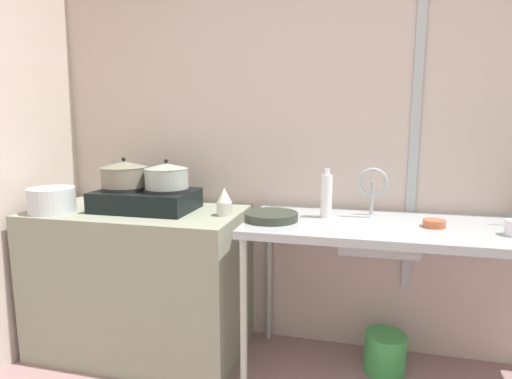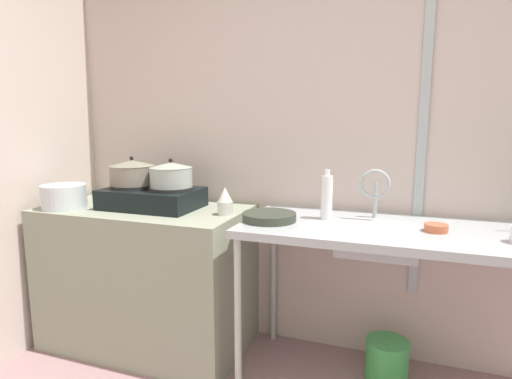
% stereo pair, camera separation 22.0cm
% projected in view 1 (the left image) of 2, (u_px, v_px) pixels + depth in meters
% --- Properties ---
extents(wall_back, '(4.59, 0.10, 2.74)m').
position_uv_depth(wall_back, '(362.00, 122.00, 2.38)').
color(wall_back, beige).
rests_on(wall_back, ground).
extents(wall_metal_strip, '(0.05, 0.01, 2.19)m').
position_uv_depth(wall_metal_strip, '(417.00, 96.00, 2.24)').
color(wall_metal_strip, '#A4ABB0').
extents(counter_concrete, '(1.22, 0.67, 0.86)m').
position_uv_depth(counter_concrete, '(142.00, 280.00, 2.46)').
color(counter_concrete, gray).
rests_on(counter_concrete, ground).
extents(counter_sink, '(1.75, 0.67, 0.86)m').
position_uv_depth(counter_sink, '(421.00, 236.00, 2.03)').
color(counter_sink, '#A4ABB0').
rests_on(counter_sink, ground).
extents(stove, '(0.56, 0.37, 0.13)m').
position_uv_depth(stove, '(146.00, 199.00, 2.37)').
color(stove, black).
rests_on(stove, counter_concrete).
extents(pot_on_left_burner, '(0.27, 0.27, 0.17)m').
position_uv_depth(pot_on_left_burner, '(124.00, 174.00, 2.38)').
color(pot_on_left_burner, slate).
rests_on(pot_on_left_burner, stove).
extents(pot_on_right_burner, '(0.25, 0.25, 0.17)m').
position_uv_depth(pot_on_right_burner, '(167.00, 176.00, 2.32)').
color(pot_on_right_burner, '#949E99').
rests_on(pot_on_right_burner, stove).
extents(pot_beside_stove, '(0.25, 0.25, 0.14)m').
position_uv_depth(pot_beside_stove, '(52.00, 200.00, 2.31)').
color(pot_beside_stove, silver).
rests_on(pot_beside_stove, counter_concrete).
extents(percolator, '(0.08, 0.08, 0.15)m').
position_uv_depth(percolator, '(224.00, 202.00, 2.23)').
color(percolator, silver).
rests_on(percolator, counter_concrete).
extents(sink_basin, '(0.37, 0.34, 0.13)m').
position_uv_depth(sink_basin, '(378.00, 236.00, 2.07)').
color(sink_basin, '#A4ABB0').
rests_on(sink_basin, counter_sink).
extents(faucet, '(0.15, 0.09, 0.27)m').
position_uv_depth(faucet, '(373.00, 185.00, 2.18)').
color(faucet, '#A4ABB0').
rests_on(faucet, counter_sink).
extents(frying_pan, '(0.28, 0.28, 0.04)m').
position_uv_depth(frying_pan, '(271.00, 216.00, 2.13)').
color(frying_pan, '#30362B').
rests_on(frying_pan, counter_sink).
extents(small_bowl_on_drainboard, '(0.11, 0.11, 0.04)m').
position_uv_depth(small_bowl_on_drainboard, '(434.00, 223.00, 1.99)').
color(small_bowl_on_drainboard, '#C05C3A').
rests_on(small_bowl_on_drainboard, counter_sink).
extents(bottle_by_sink, '(0.06, 0.06, 0.26)m').
position_uv_depth(bottle_by_sink, '(326.00, 196.00, 2.18)').
color(bottle_by_sink, white).
rests_on(bottle_by_sink, counter_sink).
extents(bucket_on_floor, '(0.23, 0.23, 0.22)m').
position_uv_depth(bucket_on_floor, '(385.00, 352.00, 2.27)').
color(bucket_on_floor, green).
rests_on(bucket_on_floor, ground).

